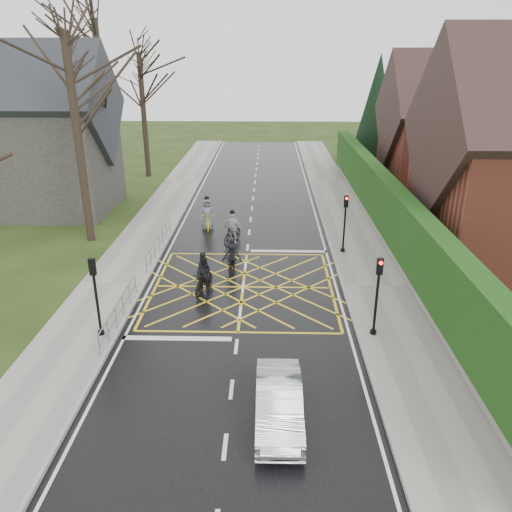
{
  "coord_description": "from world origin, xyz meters",
  "views": [
    {
      "loc": [
        1.11,
        -20.55,
        9.91
      ],
      "look_at": [
        0.58,
        0.59,
        1.3
      ],
      "focal_mm": 35.0,
      "sensor_mm": 36.0,
      "label": 1
    }
  ],
  "objects_px": {
    "cyclist_front": "(232,231)",
    "cyclist_back": "(205,278)",
    "cyclist_rear": "(203,279)",
    "cyclist_lead": "(207,218)",
    "cyclist_mid": "(232,260)",
    "car": "(279,403)"
  },
  "relations": [
    {
      "from": "cyclist_rear",
      "to": "cyclist_back",
      "type": "height_order",
      "value": "cyclist_rear"
    },
    {
      "from": "cyclist_mid",
      "to": "cyclist_back",
      "type": "bearing_deg",
      "value": -112.09
    },
    {
      "from": "cyclist_front",
      "to": "cyclist_back",
      "type": "bearing_deg",
      "value": -73.76
    },
    {
      "from": "cyclist_front",
      "to": "cyclist_lead",
      "type": "bearing_deg",
      "value": 148.24
    },
    {
      "from": "cyclist_rear",
      "to": "cyclist_lead",
      "type": "xyz_separation_m",
      "value": [
        -0.83,
        8.61,
        0.1
      ]
    },
    {
      "from": "cyclist_mid",
      "to": "cyclist_front",
      "type": "relative_size",
      "value": 0.87
    },
    {
      "from": "cyclist_mid",
      "to": "cyclist_front",
      "type": "bearing_deg",
      "value": 96.62
    },
    {
      "from": "cyclist_mid",
      "to": "car",
      "type": "bearing_deg",
      "value": -75.82
    },
    {
      "from": "car",
      "to": "cyclist_mid",
      "type": "bearing_deg",
      "value": 100.68
    },
    {
      "from": "cyclist_front",
      "to": "cyclist_lead",
      "type": "distance_m",
      "value": 2.99
    },
    {
      "from": "cyclist_rear",
      "to": "car",
      "type": "height_order",
      "value": "cyclist_rear"
    },
    {
      "from": "cyclist_mid",
      "to": "car",
      "type": "height_order",
      "value": "cyclist_mid"
    },
    {
      "from": "cyclist_lead",
      "to": "cyclist_rear",
      "type": "bearing_deg",
      "value": -95.41
    },
    {
      "from": "cyclist_lead",
      "to": "car",
      "type": "xyz_separation_m",
      "value": [
        4.04,
        -17.04,
        -0.08
      ]
    },
    {
      "from": "cyclist_rear",
      "to": "car",
      "type": "bearing_deg",
      "value": -55.97
    },
    {
      "from": "cyclist_rear",
      "to": "cyclist_lead",
      "type": "distance_m",
      "value": 8.65
    },
    {
      "from": "cyclist_lead",
      "to": "car",
      "type": "distance_m",
      "value": 17.51
    },
    {
      "from": "cyclist_rear",
      "to": "cyclist_front",
      "type": "bearing_deg",
      "value": 95.13
    },
    {
      "from": "cyclist_rear",
      "to": "cyclist_mid",
      "type": "bearing_deg",
      "value": 76.73
    },
    {
      "from": "cyclist_rear",
      "to": "cyclist_lead",
      "type": "relative_size",
      "value": 0.92
    },
    {
      "from": "cyclist_rear",
      "to": "cyclist_mid",
      "type": "relative_size",
      "value": 1.17
    },
    {
      "from": "cyclist_mid",
      "to": "cyclist_front",
      "type": "distance_m",
      "value": 3.91
    }
  ]
}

